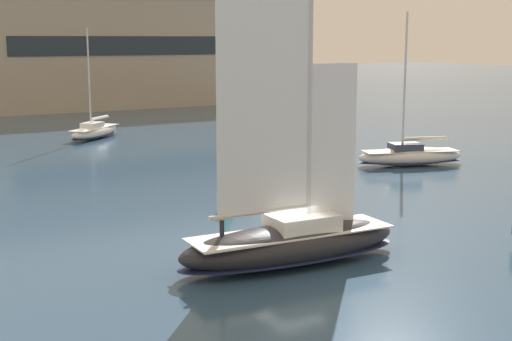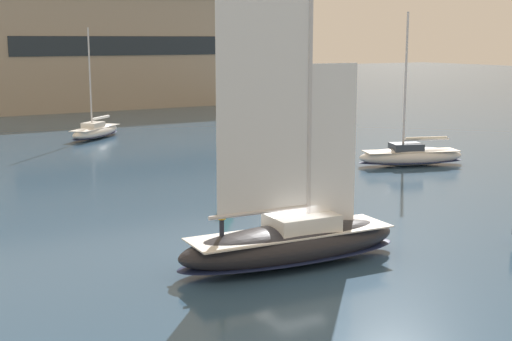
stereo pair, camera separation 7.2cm
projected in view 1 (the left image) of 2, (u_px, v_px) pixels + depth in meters
The scene contains 6 objects.
ground_plane at pixel (291, 264), 31.26m from camera, with size 400.00×400.00×0.00m, color #2D4C6B.
waterfront_building at pixel (113, 48), 104.27m from camera, with size 38.42×17.05×16.69m.
sailboat_main at pixel (292, 238), 31.06m from camera, with size 10.80×3.66×14.61m.
sailboat_moored_mid_channel at pixel (410, 155), 55.40m from camera, with size 8.83×5.11×11.72m.
sailboat_moored_far_slip at pixel (94, 131), 70.58m from camera, with size 7.31×6.87×10.80m.
channel_buoy at pixel (226, 201), 40.48m from camera, with size 0.86×0.86×1.59m.
Camera 1 is at (-16.75, -24.93, 9.71)m, focal length 50.00 mm.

